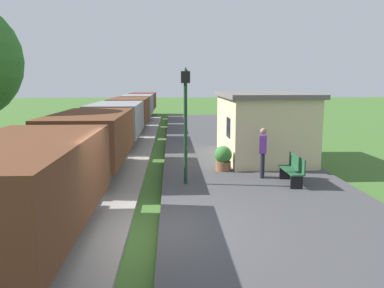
{
  "coord_description": "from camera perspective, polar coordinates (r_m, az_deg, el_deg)",
  "views": [
    {
      "loc": [
        0.5,
        -8.23,
        3.48
      ],
      "look_at": [
        1.29,
        6.31,
        1.13
      ],
      "focal_mm": 35.99,
      "sensor_mm": 36.0,
      "label": 1
    }
  ],
  "objects": [
    {
      "name": "ground_plane",
      "position": [
        8.95,
        -6.24,
        -13.78
      ],
      "size": [
        160.0,
        160.0,
        0.0
      ],
      "primitive_type": "plane",
      "color": "#3D6628"
    },
    {
      "name": "platform_slab",
      "position": [
        9.29,
        14.36,
        -12.31
      ],
      "size": [
        6.0,
        60.0,
        0.25
      ],
      "primitive_type": "cube",
      "color": "#424244",
      "rests_on": "ground"
    },
    {
      "name": "track_ballast",
      "position": [
        9.37,
        -21.46,
        -12.91
      ],
      "size": [
        3.8,
        60.0,
        0.12
      ],
      "primitive_type": "cube",
      "color": "gray",
      "rests_on": "ground"
    },
    {
      "name": "rail_near",
      "position": [
        9.13,
        -17.11,
        -12.39
      ],
      "size": [
        0.07,
        60.0,
        0.14
      ],
      "primitive_type": "cube",
      "color": "slate",
      "rests_on": "track_ballast"
    },
    {
      "name": "rail_far",
      "position": [
        9.57,
        -25.68,
        -11.88
      ],
      "size": [
        0.07,
        60.0,
        0.14
      ],
      "primitive_type": "cube",
      "color": "slate",
      "rests_on": "track_ballast"
    },
    {
      "name": "freight_train",
      "position": [
        24.11,
        -10.03,
        4.06
      ],
      "size": [
        2.5,
        39.2,
        2.12
      ],
      "color": "brown",
      "rests_on": "rail_near"
    },
    {
      "name": "station_hut",
      "position": [
        16.89,
        10.28,
        2.8
      ],
      "size": [
        3.5,
        5.8,
        2.78
      ],
      "color": "beige",
      "rests_on": "platform_slab"
    },
    {
      "name": "bench_near_hut",
      "position": [
        12.75,
        14.75,
        -3.65
      ],
      "size": [
        0.42,
        1.5,
        0.91
      ],
      "color": "#1E4C2D",
      "rests_on": "platform_slab"
    },
    {
      "name": "bench_down_platform",
      "position": [
        22.37,
        6.92,
        2.01
      ],
      "size": [
        0.42,
        1.5,
        0.91
      ],
      "color": "#1E4C2D",
      "rests_on": "platform_slab"
    },
    {
      "name": "person_waiting",
      "position": [
        13.25,
        10.44,
        -0.97
      ],
      "size": [
        0.32,
        0.42,
        1.71
      ],
      "rotation": [
        0.0,
        0.0,
        2.91
      ],
      "color": "black",
      "rests_on": "platform_slab"
    },
    {
      "name": "potted_planter",
      "position": [
        14.21,
        4.65,
        -2.06
      ],
      "size": [
        0.64,
        0.64,
        0.92
      ],
      "color": "brown",
      "rests_on": "platform_slab"
    },
    {
      "name": "lamp_post_near",
      "position": [
        12.04,
        -0.97,
        5.93
      ],
      "size": [
        0.28,
        0.28,
        3.7
      ],
      "color": "#193823",
      "rests_on": "platform_slab"
    }
  ]
}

